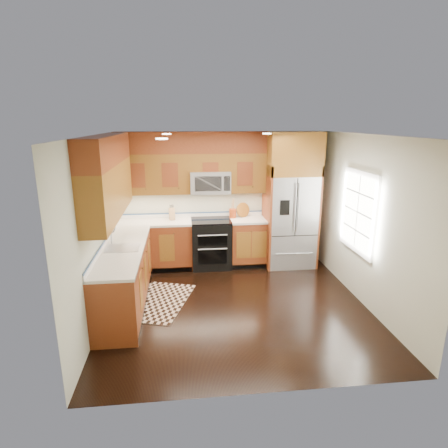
{
  "coord_description": "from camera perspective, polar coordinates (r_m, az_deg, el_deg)",
  "views": [
    {
      "loc": [
        -0.78,
        -5.28,
        2.79
      ],
      "look_at": [
        -0.12,
        0.6,
        1.16
      ],
      "focal_mm": 30.0,
      "sensor_mm": 36.0,
      "label": 1
    }
  ],
  "objects": [
    {
      "name": "ground",
      "position": [
        6.02,
        1.8,
        -12.17
      ],
      "size": [
        4.0,
        4.0,
        0.0
      ],
      "primitive_type": "plane",
      "color": "black",
      "rests_on": "ground"
    },
    {
      "name": "base_cabinets",
      "position": [
        6.62,
        -9.96,
        -5.49
      ],
      "size": [
        2.85,
        3.0,
        0.9
      ],
      "color": "brown",
      "rests_on": "ground"
    },
    {
      "name": "range",
      "position": [
        7.34,
        -1.96,
        -2.98
      ],
      "size": [
        0.76,
        0.67,
        0.95
      ],
      "color": "black",
      "rests_on": "ground"
    },
    {
      "name": "sink_faucet",
      "position": [
        5.87,
        -15.49,
        -2.97
      ],
      "size": [
        0.54,
        0.44,
        0.37
      ],
      "color": "#B2B2B7",
      "rests_on": "countertop"
    },
    {
      "name": "window",
      "position": [
        6.29,
        19.79,
        1.76
      ],
      "size": [
        0.04,
        1.1,
        1.3
      ],
      "color": "white",
      "rests_on": "ground"
    },
    {
      "name": "countertop",
      "position": [
        6.57,
        -8.86,
        -1.27
      ],
      "size": [
        2.86,
        3.01,
        0.04
      ],
      "color": "beige",
      "rests_on": "base_cabinets"
    },
    {
      "name": "wall_back",
      "position": [
        7.47,
        -0.3,
        3.95
      ],
      "size": [
        4.0,
        0.02,
        2.6
      ],
      "primitive_type": "cube",
      "color": "#B3B8A5",
      "rests_on": "ground"
    },
    {
      "name": "wall_left",
      "position": [
        5.62,
        -18.72,
        -0.78
      ],
      "size": [
        0.02,
        4.0,
        2.6
      ],
      "primitive_type": "cube",
      "color": "#B3B8A5",
      "rests_on": "ground"
    },
    {
      "name": "utensil_crock",
      "position": [
        7.36,
        1.33,
        1.95
      ],
      "size": [
        0.16,
        0.16,
        0.38
      ],
      "color": "#953612",
      "rests_on": "countertop"
    },
    {
      "name": "cutting_board",
      "position": [
        7.46,
        2.89,
        1.16
      ],
      "size": [
        0.39,
        0.39,
        0.02
      ],
      "primitive_type": "cylinder",
      "rotation": [
        0.0,
        0.0,
        0.41
      ],
      "color": "#8B5A1B",
      "rests_on": "countertop"
    },
    {
      "name": "rug",
      "position": [
        6.19,
        -9.81,
        -11.53
      ],
      "size": [
        1.2,
        1.55,
        0.01
      ],
      "primitive_type": "cube",
      "rotation": [
        0.0,
        0.0,
        -0.31
      ],
      "color": "black",
      "rests_on": "ground"
    },
    {
      "name": "microwave",
      "position": [
        7.18,
        -2.13,
        6.4
      ],
      "size": [
        0.76,
        0.4,
        0.42
      ],
      "color": "#B2B2B7",
      "rests_on": "ground"
    },
    {
      "name": "refrigerator",
      "position": [
        7.36,
        10.14,
        3.57
      ],
      "size": [
        0.98,
        0.75,
        2.6
      ],
      "color": "#B2B2B7",
      "rests_on": "ground"
    },
    {
      "name": "upper_cabinets",
      "position": [
        6.42,
        -9.8,
        8.39
      ],
      "size": [
        2.85,
        3.0,
        1.15
      ],
      "color": "#8B5A1B",
      "rests_on": "ground"
    },
    {
      "name": "knife_block",
      "position": [
        7.3,
        -7.94,
        1.6
      ],
      "size": [
        0.12,
        0.16,
        0.3
      ],
      "color": "#A27C4F",
      "rests_on": "countertop"
    },
    {
      "name": "wall_right",
      "position": [
        6.15,
        20.69,
        0.41
      ],
      "size": [
        0.02,
        4.0,
        2.6
      ],
      "primitive_type": "cube",
      "color": "#B3B8A5",
      "rests_on": "ground"
    }
  ]
}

